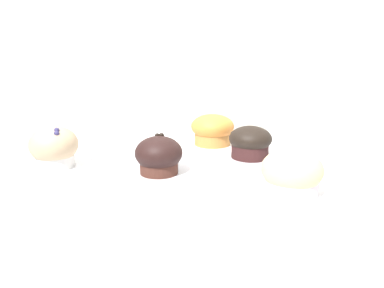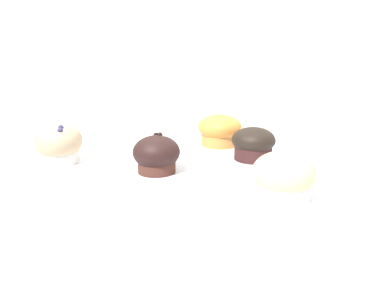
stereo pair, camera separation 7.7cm
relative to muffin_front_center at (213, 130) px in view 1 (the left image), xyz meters
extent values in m
cube|color=beige|center=(-0.02, 0.47, -0.08)|extent=(3.20, 0.10, 1.80)
cylinder|color=#C5823D|center=(0.00, 0.00, -0.02)|extent=(0.09, 0.09, 0.05)
ellipsoid|color=orange|center=(0.00, 0.00, 0.01)|extent=(0.11, 0.11, 0.06)
cylinder|color=white|center=(0.21, -0.28, -0.02)|extent=(0.09, 0.09, 0.04)
ellipsoid|color=beige|center=(0.21, -0.28, 0.00)|extent=(0.10, 0.10, 0.07)
cylinder|color=silver|center=(-0.26, -0.28, -0.01)|extent=(0.08, 0.08, 0.05)
ellipsoid|color=tan|center=(-0.26, -0.28, 0.01)|extent=(0.10, 0.10, 0.08)
sphere|color=navy|center=(-0.24, -0.29, 0.04)|extent=(0.01, 0.01, 0.01)
sphere|color=navy|center=(-0.23, -0.30, 0.04)|extent=(0.01, 0.01, 0.01)
cylinder|color=#48261E|center=(-0.04, -0.25, -0.02)|extent=(0.07, 0.07, 0.04)
ellipsoid|color=black|center=(-0.04, -0.25, 0.00)|extent=(0.09, 0.09, 0.06)
sphere|color=black|center=(-0.04, -0.24, 0.03)|extent=(0.01, 0.01, 0.01)
sphere|color=black|center=(-0.05, -0.24, 0.03)|extent=(0.01, 0.01, 0.01)
cylinder|color=#351A1A|center=(0.11, -0.09, -0.02)|extent=(0.08, 0.08, 0.04)
ellipsoid|color=black|center=(0.11, -0.09, 0.01)|extent=(0.09, 0.09, 0.06)
cube|color=white|center=(-0.30, -0.03, -0.01)|extent=(0.05, 0.04, 0.06)
cube|color=silver|center=(-0.29, -0.05, -0.01)|extent=(0.05, 0.04, 0.06)
camera|label=1|loc=(0.24, -0.89, 0.20)|focal=35.00mm
camera|label=2|loc=(0.31, -0.86, 0.20)|focal=35.00mm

